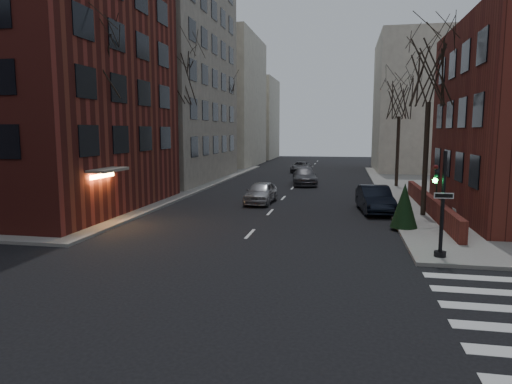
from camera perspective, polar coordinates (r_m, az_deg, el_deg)
ground at (r=11.01m, az=-14.37°, el=-18.92°), size 160.00×160.00×0.00m
building_left_brick at (r=32.47m, az=-27.71°, el=14.08°), size 15.00×15.00×18.00m
building_left_tan at (r=48.74m, az=-16.00°, el=18.14°), size 18.00×18.00×28.00m
low_wall_right at (r=28.60m, az=20.85°, el=-1.37°), size 0.35×16.00×1.00m
building_distant_la at (r=66.85m, az=-5.94°, el=11.13°), size 14.00×16.00×18.00m
building_distant_ra at (r=59.89m, az=21.60°, el=10.10°), size 14.00×14.00×16.00m
building_distant_lb at (r=82.72m, az=-1.10°, el=9.10°), size 10.00×12.00×14.00m
traffic_signal at (r=18.45m, az=22.07°, el=-2.19°), size 0.76×0.44×4.00m
tree_left_a at (r=26.62m, az=-19.41°, el=14.97°), size 4.18×4.18×10.26m
tree_left_b at (r=37.47m, az=-9.88°, el=13.71°), size 4.40×4.40×10.80m
tree_left_c at (r=50.69m, az=-4.12°, el=11.18°), size 3.96×3.96×9.72m
tree_right_a at (r=27.40m, az=20.90°, el=13.75°), size 3.96×3.96×9.72m
tree_right_b at (r=41.18m, az=17.53°, el=11.06°), size 3.74×3.74×9.18m
streetlamp_near at (r=33.32m, az=-11.19°, el=6.39°), size 0.36×0.36×6.28m
streetlamp_far at (r=52.39m, az=-2.87°, el=6.93°), size 0.36×0.36×6.28m
parked_sedan at (r=28.43m, az=14.62°, el=-0.87°), size 2.26×5.00×1.59m
car_lane_silver at (r=30.92m, az=0.62°, el=-0.06°), size 1.92×4.40×1.48m
car_lane_gray at (r=41.82m, az=6.10°, el=1.95°), size 2.82×5.53×1.54m
car_lane_far at (r=54.74m, az=5.59°, el=3.15°), size 2.17×4.56×1.26m
sandwich_board at (r=24.61m, az=23.25°, el=-2.95°), size 0.44×0.60×0.95m
evergreen_shrub at (r=23.59m, az=18.06°, el=-1.59°), size 1.72×1.72×2.20m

